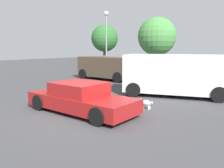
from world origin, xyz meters
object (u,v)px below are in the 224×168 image
at_px(suv_dark, 107,67).
at_px(pedestrian, 188,73).
at_px(sedan_foreground, 81,98).
at_px(van_white, 176,74).
at_px(dog, 145,103).
at_px(light_post_near, 106,31).

height_order(suv_dark, pedestrian, suv_dark).
bearing_deg(sedan_foreground, van_white, 72.88).
bearing_deg(van_white, dog, 72.46).
relative_size(van_white, suv_dark, 1.16).
xyz_separation_m(sedan_foreground, light_post_near, (-7.35, 10.66, 3.46)).
distance_m(dog, pedestrian, 6.22).
height_order(dog, van_white, van_white).
xyz_separation_m(dog, suv_dark, (-7.12, 6.24, 0.73)).
xyz_separation_m(suv_dark, light_post_near, (-2.02, 2.41, 3.01)).
bearing_deg(van_white, light_post_near, -49.70).
height_order(sedan_foreground, van_white, van_white).
bearing_deg(light_post_near, dog, -43.41).
height_order(sedan_foreground, suv_dark, suv_dark).
distance_m(van_white, suv_dark, 7.59).
height_order(sedan_foreground, dog, sedan_foreground).
distance_m(van_white, pedestrian, 2.84).
distance_m(dog, suv_dark, 9.50).
xyz_separation_m(van_white, pedestrian, (-0.34, 2.81, -0.22)).
relative_size(pedestrian, light_post_near, 0.28).
height_order(sedan_foreground, light_post_near, light_post_near).
xyz_separation_m(van_white, light_post_near, (-9.04, 5.30, 2.83)).
bearing_deg(sedan_foreground, light_post_near, 124.94).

